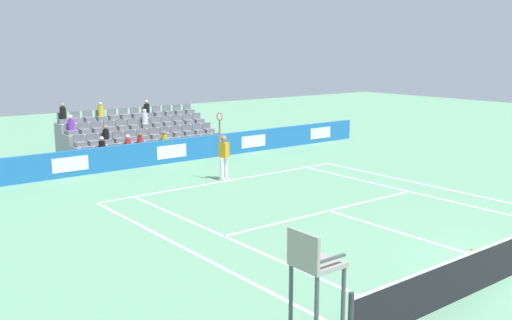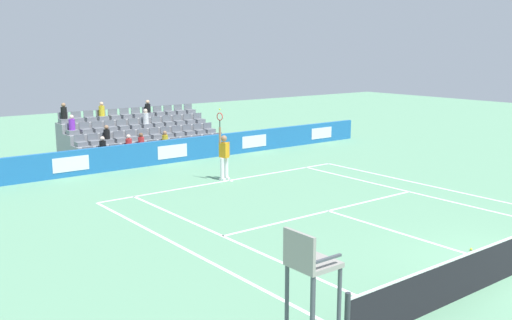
# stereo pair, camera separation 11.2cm
# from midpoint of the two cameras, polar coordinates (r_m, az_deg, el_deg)

# --- Properties ---
(line_baseline) EXTENTS (10.97, 0.10, 0.01)m
(line_baseline) POSITION_cam_midpoint_polar(r_m,az_deg,el_deg) (22.81, -2.79, -2.02)
(line_baseline) COLOR white
(line_baseline) RESTS_ON ground
(line_service) EXTENTS (8.23, 0.10, 0.01)m
(line_service) POSITION_cam_midpoint_polar(r_m,az_deg,el_deg) (18.75, 7.02, -5.00)
(line_service) COLOR white
(line_service) RESTS_ON ground
(line_centre_service) EXTENTS (0.10, 6.40, 0.01)m
(line_centre_service) POSITION_cam_midpoint_polar(r_m,az_deg,el_deg) (16.75, 14.85, -7.25)
(line_centre_service) COLOR white
(line_centre_service) RESTS_ON ground
(line_singles_sideline_left) EXTENTS (0.10, 11.89, 0.01)m
(line_singles_sideline_left) POSITION_cam_midpoint_polar(r_m,az_deg,el_deg) (15.86, -2.46, -7.93)
(line_singles_sideline_left) COLOR white
(line_singles_sideline_left) RESTS_ON ground
(line_singles_sideline_right) EXTENTS (0.10, 11.89, 0.01)m
(line_singles_sideline_right) POSITION_cam_midpoint_polar(r_m,az_deg,el_deg) (21.51, 15.66, -3.24)
(line_singles_sideline_right) COLOR white
(line_singles_sideline_right) RESTS_ON ground
(line_doubles_sideline_left) EXTENTS (0.10, 11.89, 0.01)m
(line_doubles_sideline_left) POSITION_cam_midpoint_polar(r_m,az_deg,el_deg) (15.14, -6.72, -8.93)
(line_doubles_sideline_left) COLOR white
(line_doubles_sideline_left) RESTS_ON ground
(line_doubles_sideline_right) EXTENTS (0.10, 11.89, 0.01)m
(line_doubles_sideline_right) POSITION_cam_midpoint_polar(r_m,az_deg,el_deg) (22.61, 17.73, -2.67)
(line_doubles_sideline_right) COLOR white
(line_doubles_sideline_right) RESTS_ON ground
(line_centre_mark) EXTENTS (0.10, 0.20, 0.01)m
(line_centre_mark) POSITION_cam_midpoint_polar(r_m,az_deg,el_deg) (22.73, -2.65, -2.07)
(line_centre_mark) COLOR white
(line_centre_mark) RESTS_ON ground
(sponsor_barrier) EXTENTS (23.44, 0.22, 1.06)m
(sponsor_barrier) POSITION_cam_midpoint_polar(r_m,az_deg,el_deg) (26.49, -8.54, 0.86)
(sponsor_barrier) COLOR #1E66AD
(sponsor_barrier) RESTS_ON ground
(tennis_player) EXTENTS (0.53, 0.40, 2.85)m
(tennis_player) POSITION_cam_midpoint_polar(r_m,az_deg,el_deg) (22.75, -3.34, 0.48)
(tennis_player) COLOR white
(tennis_player) RESTS_ON ground
(umpire_chair) EXTENTS (0.70, 0.70, 2.34)m
(umpire_chair) POSITION_cam_midpoint_polar(r_m,az_deg,el_deg) (9.49, 5.40, -11.52)
(umpire_chair) COLOR #474C54
(umpire_chair) RESTS_ON ground
(stadium_stand) EXTENTS (7.44, 3.80, 2.63)m
(stadium_stand) POSITION_cam_midpoint_polar(r_m,az_deg,el_deg) (29.02, -11.46, 1.95)
(stadium_stand) COLOR gray
(stadium_stand) RESTS_ON ground
(loose_tennis_ball) EXTENTS (0.07, 0.07, 0.07)m
(loose_tennis_ball) POSITION_cam_midpoint_polar(r_m,az_deg,el_deg) (16.11, 20.37, -8.22)
(loose_tennis_ball) COLOR #D1E533
(loose_tennis_ball) RESTS_ON ground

